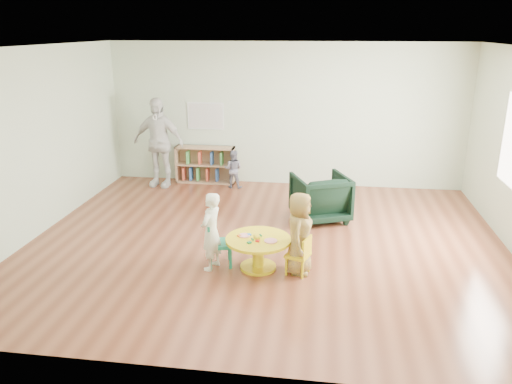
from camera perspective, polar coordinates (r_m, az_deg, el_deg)
room at (r=6.93m, az=1.34°, el=8.72°), size 7.10×7.00×2.80m
activity_table at (r=6.58m, az=0.26°, el=-6.37°), size 0.86×0.86×0.47m
kid_chair_left at (r=6.68m, az=-4.56°, el=-5.75°), size 0.40×0.40×0.62m
kid_chair_right at (r=6.47m, az=5.13°, el=-7.10°), size 0.35×0.35×0.52m
bookshelf at (r=10.30m, az=-5.84°, el=3.13°), size 1.20×0.30×0.75m
alphabet_poster at (r=10.21m, az=-5.78°, el=8.65°), size 0.74×0.01×0.54m
armchair at (r=8.26m, az=7.37°, el=-0.63°), size 1.09×1.10×0.77m
child_left at (r=6.52m, az=-5.16°, el=-4.51°), size 0.36×0.44×1.05m
child_right at (r=6.42m, az=4.98°, el=-4.72°), size 0.40×0.56×1.09m
toddler at (r=9.89m, az=-2.62°, el=2.64°), size 0.39×0.32×0.76m
adult_caretaker at (r=10.07m, az=-11.11°, el=5.57°), size 1.08×0.55×1.77m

